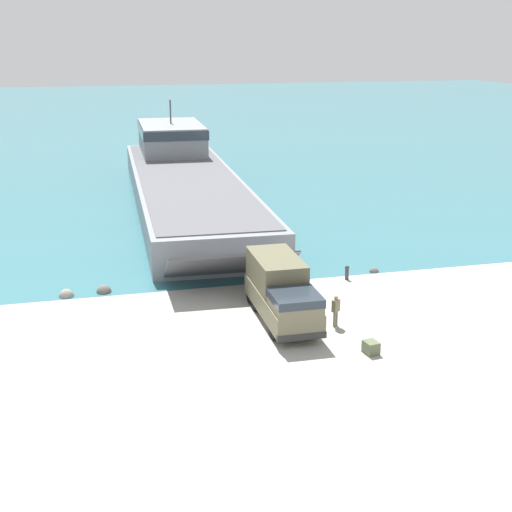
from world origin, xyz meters
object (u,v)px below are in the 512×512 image
soldier_on_ramp (336,309)px  mooring_bollard (347,272)px  cargo_crate (371,347)px  military_truck (281,291)px  landing_craft (183,177)px

soldier_on_ramp → mooring_bollard: size_ratio=1.88×
mooring_bollard → cargo_crate: mooring_bollard is taller
military_truck → mooring_bollard: 7.71m
military_truck → soldier_on_ramp: bearing=57.6°
landing_craft → mooring_bollard: (6.19, -24.96, -1.49)m
landing_craft → mooring_bollard: size_ratio=49.13×
landing_craft → military_truck: (0.54, -30.09, -0.39)m
landing_craft → soldier_on_ramp: 31.84m
landing_craft → military_truck: landing_craft is taller
soldier_on_ramp → military_truck: bearing=21.2°
landing_craft → cargo_crate: landing_craft is taller
landing_craft → military_truck: bearing=-86.6°
military_truck → mooring_bollard: (5.65, 5.14, -1.10)m
landing_craft → cargo_crate: (3.43, -35.17, -1.67)m
military_truck → cargo_crate: size_ratio=10.07×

